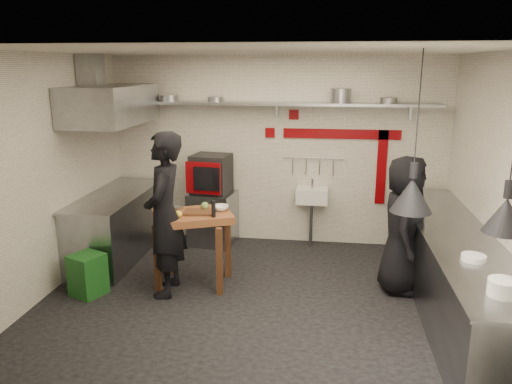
# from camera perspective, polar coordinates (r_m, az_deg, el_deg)

# --- Properties ---
(floor) EXTENTS (5.00, 5.00, 0.00)m
(floor) POSITION_cam_1_polar(r_m,az_deg,el_deg) (5.96, 0.18, -12.21)
(floor) COLOR black
(floor) RESTS_ON ground
(ceiling) EXTENTS (5.00, 5.00, 0.00)m
(ceiling) POSITION_cam_1_polar(r_m,az_deg,el_deg) (5.33, 0.20, 15.83)
(ceiling) COLOR beige
(ceiling) RESTS_ON floor
(wall_back) EXTENTS (5.00, 0.04, 2.80)m
(wall_back) POSITION_cam_1_polar(r_m,az_deg,el_deg) (7.52, 2.38, 4.68)
(wall_back) COLOR silver
(wall_back) RESTS_ON floor
(wall_front) EXTENTS (5.00, 0.04, 2.80)m
(wall_front) POSITION_cam_1_polar(r_m,az_deg,el_deg) (3.49, -4.54, -6.90)
(wall_front) COLOR silver
(wall_front) RESTS_ON floor
(wall_left) EXTENTS (0.04, 4.20, 2.80)m
(wall_left) POSITION_cam_1_polar(r_m,az_deg,el_deg) (6.31, -22.92, 1.66)
(wall_left) COLOR silver
(wall_left) RESTS_ON floor
(wall_right) EXTENTS (0.04, 4.20, 2.80)m
(wall_right) POSITION_cam_1_polar(r_m,az_deg,el_deg) (5.71, 25.90, 0.10)
(wall_right) COLOR silver
(wall_right) RESTS_ON floor
(red_band_horiz) EXTENTS (1.70, 0.02, 0.14)m
(red_band_horiz) POSITION_cam_1_polar(r_m,az_deg,el_deg) (7.43, 9.75, 6.55)
(red_band_horiz) COLOR #6F0307
(red_band_horiz) RESTS_ON wall_back
(red_band_vert) EXTENTS (0.14, 0.02, 1.10)m
(red_band_vert) POSITION_cam_1_polar(r_m,az_deg,el_deg) (7.55, 14.15, 2.74)
(red_band_vert) COLOR #6F0307
(red_band_vert) RESTS_ON wall_back
(red_tile_a) EXTENTS (0.14, 0.02, 0.14)m
(red_tile_a) POSITION_cam_1_polar(r_m,az_deg,el_deg) (7.41, 4.35, 8.80)
(red_tile_a) COLOR #6F0307
(red_tile_a) RESTS_ON wall_back
(red_tile_b) EXTENTS (0.14, 0.02, 0.14)m
(red_tile_b) POSITION_cam_1_polar(r_m,az_deg,el_deg) (7.47, 1.62, 6.79)
(red_tile_b) COLOR #6F0307
(red_tile_b) RESTS_ON wall_back
(back_shelf) EXTENTS (4.60, 0.34, 0.04)m
(back_shelf) POSITION_cam_1_polar(r_m,az_deg,el_deg) (7.25, 2.29, 10.06)
(back_shelf) COLOR gray
(back_shelf) RESTS_ON wall_back
(shelf_bracket_left) EXTENTS (0.04, 0.06, 0.24)m
(shelf_bracket_left) POSITION_cam_1_polar(r_m,az_deg,el_deg) (7.83, -11.76, 9.36)
(shelf_bracket_left) COLOR gray
(shelf_bracket_left) RESTS_ON wall_back
(shelf_bracket_mid) EXTENTS (0.04, 0.06, 0.24)m
(shelf_bracket_mid) POSITION_cam_1_polar(r_m,az_deg,el_deg) (7.41, 2.41, 9.37)
(shelf_bracket_mid) COLOR gray
(shelf_bracket_mid) RESTS_ON wall_back
(shelf_bracket_right) EXTENTS (0.04, 0.06, 0.24)m
(shelf_bracket_right) POSITION_cam_1_polar(r_m,az_deg,el_deg) (7.47, 17.25, 8.79)
(shelf_bracket_right) COLOR gray
(shelf_bracket_right) RESTS_ON wall_back
(pan_far_left) EXTENTS (0.33, 0.33, 0.09)m
(pan_far_left) POSITION_cam_1_polar(r_m,az_deg,el_deg) (7.57, -9.84, 10.54)
(pan_far_left) COLOR gray
(pan_far_left) RESTS_ON back_shelf
(pan_mid_left) EXTENTS (0.28, 0.28, 0.07)m
(pan_mid_left) POSITION_cam_1_polar(r_m,az_deg,el_deg) (7.39, -4.64, 10.53)
(pan_mid_left) COLOR gray
(pan_mid_left) RESTS_ON back_shelf
(stock_pot) EXTENTS (0.32, 0.32, 0.20)m
(stock_pot) POSITION_cam_1_polar(r_m,az_deg,el_deg) (7.21, 9.68, 10.80)
(stock_pot) COLOR gray
(stock_pot) RESTS_ON back_shelf
(pan_right) EXTENTS (0.25, 0.25, 0.08)m
(pan_right) POSITION_cam_1_polar(r_m,az_deg,el_deg) (7.26, 14.92, 10.07)
(pan_right) COLOR gray
(pan_right) RESTS_ON back_shelf
(oven_stand) EXTENTS (0.71, 0.66, 0.80)m
(oven_stand) POSITION_cam_1_polar(r_m,az_deg,el_deg) (7.62, -4.94, -2.97)
(oven_stand) COLOR gray
(oven_stand) RESTS_ON floor
(combi_oven) EXTENTS (0.59, 0.56, 0.58)m
(combi_oven) POSITION_cam_1_polar(r_m,az_deg,el_deg) (7.42, -5.14, 2.07)
(combi_oven) COLOR black
(combi_oven) RESTS_ON oven_stand
(oven_door) EXTENTS (0.53, 0.10, 0.46)m
(oven_door) POSITION_cam_1_polar(r_m,az_deg,el_deg) (7.15, -6.06, 1.58)
(oven_door) COLOR #6F0307
(oven_door) RESTS_ON combi_oven
(oven_glass) EXTENTS (0.39, 0.07, 0.34)m
(oven_glass) POSITION_cam_1_polar(r_m,az_deg,el_deg) (7.10, -5.67, 1.49)
(oven_glass) COLOR black
(oven_glass) RESTS_ON oven_door
(hand_sink) EXTENTS (0.46, 0.34, 0.22)m
(hand_sink) POSITION_cam_1_polar(r_m,az_deg,el_deg) (7.44, 6.41, -0.39)
(hand_sink) COLOR silver
(hand_sink) RESTS_ON wall_back
(sink_tap) EXTENTS (0.03, 0.03, 0.14)m
(sink_tap) POSITION_cam_1_polar(r_m,az_deg,el_deg) (7.40, 6.45, 0.96)
(sink_tap) COLOR gray
(sink_tap) RESTS_ON hand_sink
(sink_drain) EXTENTS (0.06, 0.06, 0.66)m
(sink_drain) POSITION_cam_1_polar(r_m,az_deg,el_deg) (7.53, 6.31, -3.71)
(sink_drain) COLOR gray
(sink_drain) RESTS_ON floor
(utensil_rail) EXTENTS (0.90, 0.02, 0.02)m
(utensil_rail) POSITION_cam_1_polar(r_m,az_deg,el_deg) (7.46, 6.56, 3.90)
(utensil_rail) COLOR gray
(utensil_rail) RESTS_ON wall_back
(counter_right) EXTENTS (0.70, 3.80, 0.90)m
(counter_right) POSITION_cam_1_polar(r_m,az_deg,el_deg) (5.90, 21.62, -8.76)
(counter_right) COLOR gray
(counter_right) RESTS_ON floor
(counter_right_top) EXTENTS (0.76, 3.90, 0.03)m
(counter_right_top) POSITION_cam_1_polar(r_m,az_deg,el_deg) (5.74, 22.04, -4.47)
(counter_right_top) COLOR gray
(counter_right_top) RESTS_ON counter_right
(plate_stack) EXTENTS (0.29, 0.29, 0.13)m
(plate_stack) POSITION_cam_1_polar(r_m,az_deg,el_deg) (4.35, 26.41, -9.78)
(plate_stack) COLOR silver
(plate_stack) RESTS_ON counter_right_top
(small_bowl_right) EXTENTS (0.28, 0.28, 0.05)m
(small_bowl_right) POSITION_cam_1_polar(r_m,az_deg,el_deg) (5.00, 23.61, -6.89)
(small_bowl_right) COLOR silver
(small_bowl_right) RESTS_ON counter_right_top
(counter_left) EXTENTS (0.70, 1.90, 0.90)m
(counter_left) POSITION_cam_1_polar(r_m,az_deg,el_deg) (7.29, -15.66, -3.86)
(counter_left) COLOR gray
(counter_left) RESTS_ON floor
(counter_left_top) EXTENTS (0.76, 2.00, 0.03)m
(counter_left_top) POSITION_cam_1_polar(r_m,az_deg,el_deg) (7.17, -15.91, -0.32)
(counter_left_top) COLOR gray
(counter_left_top) RESTS_ON counter_left
(extractor_hood) EXTENTS (0.78, 1.60, 0.50)m
(extractor_hood) POSITION_cam_1_polar(r_m,az_deg,el_deg) (6.95, -16.23, 9.56)
(extractor_hood) COLOR gray
(extractor_hood) RESTS_ON ceiling
(hood_duct) EXTENTS (0.28, 0.28, 0.50)m
(hood_duct) POSITION_cam_1_polar(r_m,az_deg,el_deg) (7.03, -18.37, 12.73)
(hood_duct) COLOR gray
(hood_duct) RESTS_ON ceiling
(green_bin) EXTENTS (0.45, 0.45, 0.50)m
(green_bin) POSITION_cam_1_polar(r_m,az_deg,el_deg) (6.31, -18.67, -8.94)
(green_bin) COLOR #174F19
(green_bin) RESTS_ON floor
(prep_table) EXTENTS (1.10, 0.95, 0.92)m
(prep_table) POSITION_cam_1_polar(r_m,az_deg,el_deg) (6.24, -7.14, -6.44)
(prep_table) COLOR brown
(prep_table) RESTS_ON floor
(cutting_board) EXTENTS (0.40, 0.31, 0.02)m
(cutting_board) POSITION_cam_1_polar(r_m,az_deg,el_deg) (6.07, -6.46, -2.31)
(cutting_board) COLOR #4C2B18
(cutting_board) RESTS_ON prep_table
(pepper_mill) EXTENTS (0.06, 0.06, 0.20)m
(pepper_mill) POSITION_cam_1_polar(r_m,az_deg,el_deg) (5.88, -4.87, -1.94)
(pepper_mill) COLOR black
(pepper_mill) RESTS_ON prep_table
(lemon_a) EXTENTS (0.10, 0.10, 0.08)m
(lemon_a) POSITION_cam_1_polar(r_m,az_deg,el_deg) (5.95, -8.95, -2.45)
(lemon_a) COLOR gold
(lemon_a) RESTS_ON prep_table
(lemon_b) EXTENTS (0.09, 0.09, 0.07)m
(lemon_b) POSITION_cam_1_polar(r_m,az_deg,el_deg) (5.93, -8.75, -2.54)
(lemon_b) COLOR gold
(lemon_b) RESTS_ON prep_table
(veg_ball) EXTENTS (0.12, 0.12, 0.10)m
(veg_ball) POSITION_cam_1_polar(r_m,az_deg,el_deg) (6.18, -5.86, -1.61)
(veg_ball) COLOR olive
(veg_ball) RESTS_ON prep_table
(steel_tray) EXTENTS (0.21, 0.17, 0.03)m
(steel_tray) POSITION_cam_1_polar(r_m,az_deg,el_deg) (6.28, -9.31, -1.80)
(steel_tray) COLOR gray
(steel_tray) RESTS_ON prep_table
(bowl) EXTENTS (0.23, 0.23, 0.06)m
(bowl) POSITION_cam_1_polar(r_m,az_deg,el_deg) (6.16, -4.06, -1.83)
(bowl) COLOR silver
(bowl) RESTS_ON prep_table
(heat_lamp_near) EXTENTS (0.49, 0.49, 1.43)m
(heat_lamp_near) POSITION_cam_1_polar(r_m,az_deg,el_deg) (4.61, 17.89, 6.43)
(heat_lamp_near) COLOR black
(heat_lamp_near) RESTS_ON ceiling
(chef_left) EXTENTS (0.52, 0.74, 1.94)m
(chef_left) POSITION_cam_1_polar(r_m,az_deg,el_deg) (5.89, -10.41, -2.59)
(chef_left) COLOR black
(chef_left) RESTS_ON floor
(chef_right) EXTENTS (0.63, 0.87, 1.66)m
(chef_right) POSITION_cam_1_polar(r_m,az_deg,el_deg) (6.14, 16.51, -3.64)
(chef_right) COLOR black
(chef_right) RESTS_ON floor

